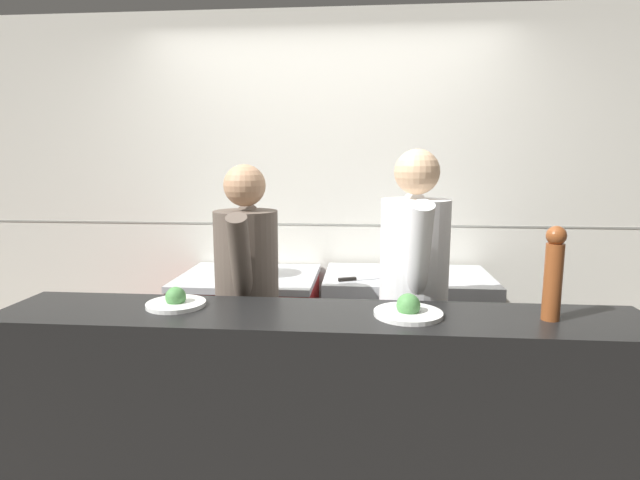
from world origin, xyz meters
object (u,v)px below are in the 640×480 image
at_px(plated_dish_main, 176,301).
at_px(chefs_knife, 361,279).
at_px(chef_sous, 413,298).
at_px(oven_range, 250,338).
at_px(chef_head_cook, 247,302).
at_px(pepper_mill, 554,271).
at_px(mixing_bowl_steel, 406,267).
at_px(plated_dish_appetiser, 408,310).
at_px(stock_pot, 255,261).

bearing_deg(plated_dish_main, chefs_knife, 49.69).
relative_size(chefs_knife, plated_dish_main, 1.35).
height_order(plated_dish_main, chef_sous, chef_sous).
bearing_deg(oven_range, chef_head_cook, -77.34).
bearing_deg(chefs_knife, pepper_mill, -52.63).
distance_m(mixing_bowl_steel, chef_sous, 0.70).
xyz_separation_m(mixing_bowl_steel, chef_sous, (-0.02, -0.70, -0.01)).
relative_size(oven_range, chef_head_cook, 0.55).
bearing_deg(plated_dish_appetiser, stock_pot, 127.90).
distance_m(mixing_bowl_steel, pepper_mill, 1.28).
bearing_deg(oven_range, chef_sous, -34.09).
bearing_deg(chef_sous, plated_dish_appetiser, -97.75).
xyz_separation_m(mixing_bowl_steel, plated_dish_appetiser, (-0.09, -1.16, 0.07)).
distance_m(chefs_knife, plated_dish_main, 1.23).
relative_size(plated_dish_main, chef_sous, 0.15).
height_order(oven_range, mixing_bowl_steel, mixing_bowl_steel).
xyz_separation_m(oven_range, stock_pot, (0.05, -0.02, 0.53)).
bearing_deg(chef_sous, oven_range, 146.27).
height_order(chef_head_cook, chef_sous, chef_sous).
bearing_deg(pepper_mill, stock_pot, 141.75).
height_order(stock_pot, plated_dish_main, plated_dish_main).
relative_size(mixing_bowl_steel, chef_sous, 0.14).
distance_m(stock_pot, plated_dish_main, 1.08).
bearing_deg(pepper_mill, plated_dish_main, 178.18).
relative_size(pepper_mill, chef_head_cook, 0.24).
height_order(oven_range, chef_sous, chef_sous).
distance_m(oven_range, plated_dish_main, 1.23).
bearing_deg(chefs_knife, chef_head_cook, -138.24).
relative_size(oven_range, mixing_bowl_steel, 3.68).
xyz_separation_m(oven_range, plated_dish_main, (-0.06, -1.09, 0.57)).
xyz_separation_m(stock_pot, chef_sous, (0.94, -0.66, -0.04)).
distance_m(oven_range, plated_dish_appetiser, 1.58).
height_order(stock_pot, plated_dish_appetiser, plated_dish_appetiser).
height_order(oven_range, pepper_mill, pepper_mill).
distance_m(plated_dish_appetiser, chef_sous, 0.48).
xyz_separation_m(chefs_knife, plated_dish_appetiser, (0.20, -0.98, 0.11)).
relative_size(oven_range, chefs_knife, 2.57).
bearing_deg(stock_pot, plated_dish_appetiser, -52.10).
bearing_deg(chef_head_cook, plated_dish_appetiser, -36.78).
distance_m(stock_pot, pepper_mill, 1.83).
height_order(chefs_knife, chef_head_cook, chef_head_cook).
distance_m(plated_dish_main, chef_sous, 1.14).
relative_size(mixing_bowl_steel, plated_dish_main, 0.94).
bearing_deg(chefs_knife, plated_dish_appetiser, -78.71).
relative_size(pepper_mill, chef_sous, 0.23).
relative_size(oven_range, stock_pot, 3.19).
xyz_separation_m(chefs_knife, plated_dish_main, (-0.79, -0.93, 0.11)).
bearing_deg(chef_sous, chef_head_cook, -179.24).
bearing_deg(oven_range, mixing_bowl_steel, 1.38).
distance_m(mixing_bowl_steel, plated_dish_main, 1.55).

